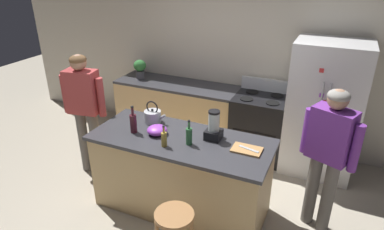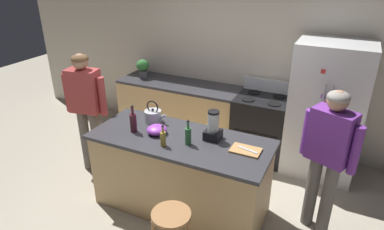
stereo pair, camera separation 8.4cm
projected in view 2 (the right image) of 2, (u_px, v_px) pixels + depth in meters
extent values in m
plane|color=#B2A893|center=(181.00, 206.00, 4.04)|extent=(14.00, 14.00, 0.00)
cube|color=beige|center=(239.00, 57.00, 5.06)|extent=(8.00, 0.10, 2.70)
cube|color=tan|center=(181.00, 175.00, 3.85)|extent=(1.93, 0.78, 0.89)
cube|color=#333338|center=(180.00, 140.00, 3.66)|extent=(1.99, 0.84, 0.04)
cube|color=tan|center=(181.00, 112.00, 5.43)|extent=(2.00, 0.64, 0.89)
cube|color=#333338|center=(180.00, 85.00, 5.24)|extent=(2.00, 0.64, 0.04)
cube|color=silver|center=(326.00, 111.00, 4.36)|extent=(0.90, 0.70, 1.80)
cylinder|color=#B7BABF|center=(320.00, 115.00, 4.03)|extent=(0.02, 0.02, 0.81)
cylinder|color=#B7BABF|center=(327.00, 116.00, 4.00)|extent=(0.02, 0.02, 0.81)
cube|color=#3FB259|center=(352.00, 138.00, 3.99)|extent=(0.05, 0.01, 0.05)
cube|color=red|center=(327.00, 103.00, 3.96)|extent=(0.05, 0.01, 0.05)
cube|color=purple|center=(330.00, 119.00, 4.02)|extent=(0.05, 0.01, 0.05)
cube|color=purple|center=(323.00, 97.00, 3.95)|extent=(0.05, 0.01, 0.05)
cube|color=red|center=(323.00, 71.00, 3.84)|extent=(0.05, 0.01, 0.05)
cube|color=black|center=(261.00, 128.00, 4.88)|extent=(0.76, 0.64, 0.93)
cube|color=black|center=(254.00, 141.00, 4.64)|extent=(0.60, 0.01, 0.24)
cube|color=#B7BABF|center=(270.00, 86.00, 4.88)|extent=(0.76, 0.06, 0.18)
cylinder|color=black|center=(248.00, 99.00, 4.63)|extent=(0.18, 0.18, 0.01)
cylinder|color=black|center=(274.00, 104.00, 4.49)|extent=(0.18, 0.18, 0.01)
cylinder|color=black|center=(254.00, 92.00, 4.88)|extent=(0.18, 0.18, 0.01)
cylinder|color=black|center=(279.00, 96.00, 4.74)|extent=(0.18, 0.18, 0.01)
cylinder|color=#66605B|center=(86.00, 140.00, 4.60)|extent=(0.15, 0.15, 0.89)
cylinder|color=#66605B|center=(97.00, 142.00, 4.55)|extent=(0.15, 0.15, 0.89)
cube|color=#B23F3F|center=(84.00, 91.00, 4.27)|extent=(0.43, 0.29, 0.56)
cylinder|color=#B23F3F|center=(68.00, 93.00, 4.35)|extent=(0.10, 0.10, 0.51)
cylinder|color=#B23F3F|center=(102.00, 96.00, 4.23)|extent=(0.10, 0.10, 0.51)
sphere|color=tan|center=(80.00, 62.00, 4.11)|extent=(0.23, 0.23, 0.20)
ellipsoid|color=brown|center=(80.00, 59.00, 4.09)|extent=(0.24, 0.24, 0.12)
cylinder|color=#66605B|center=(327.00, 199.00, 3.50)|extent=(0.17, 0.17, 0.86)
cylinder|color=#66605B|center=(312.00, 191.00, 3.62)|extent=(0.17, 0.17, 0.86)
cube|color=#723399|center=(331.00, 136.00, 3.26)|extent=(0.45, 0.35, 0.55)
cylinder|color=#723399|center=(356.00, 151.00, 3.12)|extent=(0.12, 0.12, 0.49)
cylinder|color=#723399|center=(307.00, 132.00, 3.45)|extent=(0.12, 0.12, 0.49)
sphere|color=tan|center=(338.00, 101.00, 3.10)|extent=(0.26, 0.26, 0.20)
ellipsoid|color=gray|center=(339.00, 97.00, 3.09)|extent=(0.27, 0.27, 0.12)
cylinder|color=#9E6B3D|center=(171.00, 215.00, 3.00)|extent=(0.36, 0.36, 0.04)
cylinder|color=#9E6B3D|center=(167.00, 230.00, 3.27)|extent=(0.04, 0.04, 0.60)
cylinder|color=#4C4C51|center=(143.00, 74.00, 5.47)|extent=(0.14, 0.14, 0.12)
ellipsoid|color=#337A38|center=(143.00, 65.00, 5.41)|extent=(0.20, 0.20, 0.18)
cube|color=black|center=(213.00, 135.00, 3.62)|extent=(0.17, 0.17, 0.10)
cylinder|color=silver|center=(213.00, 122.00, 3.55)|extent=(0.12, 0.12, 0.20)
cylinder|color=black|center=(214.00, 112.00, 3.50)|extent=(0.12, 0.12, 0.02)
cylinder|color=olive|center=(163.00, 139.00, 3.47)|extent=(0.06, 0.06, 0.15)
cylinder|color=olive|center=(163.00, 130.00, 3.43)|extent=(0.02, 0.02, 0.07)
cylinder|color=black|center=(163.00, 126.00, 3.41)|extent=(0.03, 0.03, 0.02)
cylinder|color=#471923|center=(133.00, 123.00, 3.75)|extent=(0.08, 0.08, 0.21)
cylinder|color=#471923|center=(132.00, 111.00, 3.68)|extent=(0.03, 0.03, 0.09)
cylinder|color=black|center=(132.00, 106.00, 3.66)|extent=(0.03, 0.03, 0.02)
cylinder|color=#2D6638|center=(188.00, 136.00, 3.50)|extent=(0.07, 0.07, 0.18)
cylinder|color=#2D6638|center=(188.00, 125.00, 3.44)|extent=(0.03, 0.03, 0.08)
cylinder|color=black|center=(188.00, 121.00, 3.42)|extent=(0.03, 0.03, 0.02)
ellipsoid|color=purple|center=(157.00, 130.00, 3.72)|extent=(0.22, 0.22, 0.10)
cylinder|color=#B7BABF|center=(153.00, 116.00, 3.99)|extent=(0.20, 0.20, 0.14)
sphere|color=black|center=(153.00, 110.00, 3.96)|extent=(0.03, 0.03, 0.03)
cylinder|color=#B7BABF|center=(162.00, 117.00, 3.93)|extent=(0.09, 0.03, 0.08)
torus|color=black|center=(152.00, 107.00, 3.94)|extent=(0.16, 0.02, 0.16)
cube|color=#B7844C|center=(246.00, 150.00, 3.40)|extent=(0.30, 0.20, 0.02)
cube|color=#B7BABF|center=(248.00, 150.00, 3.38)|extent=(0.22, 0.08, 0.01)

